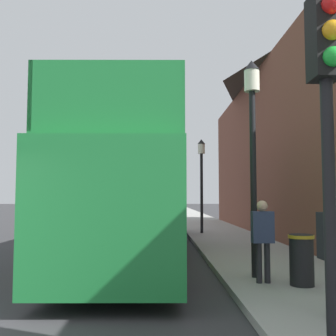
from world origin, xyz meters
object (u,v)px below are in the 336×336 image
Objects in this scene: pedestrian_nearest at (336,245)px; pedestrian_second at (263,233)px; traffic_signal at (327,91)px; tour_bus at (131,197)px; lamp_post_nearest at (253,125)px; lamp_post_second at (201,167)px; litter_bin at (301,258)px; parked_car_ahead_of_bus at (164,223)px.

pedestrian_second is at bearing 100.15° from pedestrian_nearest.
traffic_signal is (-0.38, -3.90, 1.72)m from pedestrian_second.
pedestrian_second is at bearing -46.96° from tour_bus.
traffic_signal is (2.37, -6.97, 1.04)m from tour_bus.
traffic_signal is 4.47m from lamp_post_nearest.
traffic_signal is 14.24m from lamp_post_second.
litter_bin is at bearing -19.98° from pedestrian_second.
pedestrian_nearest is (3.15, -5.31, -0.63)m from tour_bus.
litter_bin is (0.70, -10.57, -2.48)m from lamp_post_second.
tour_bus is 6.21m from pedestrian_nearest.
tour_bus is 7.12m from parked_car_ahead_of_bus.
pedestrian_second is at bearing 160.02° from litter_bin.
parked_car_ahead_of_bus is at bearing 103.38° from litter_bin.
lamp_post_second is (2.71, 7.26, 1.36)m from tour_bus.
parked_car_ahead_of_bus is 0.97× the size of lamp_post_second.
parked_car_ahead_of_bus is 2.52× the size of pedestrian_nearest.
parked_car_ahead_of_bus is at bearing -170.05° from lamp_post_second.
pedestrian_second is at bearing -86.43° from lamp_post_nearest.
lamp_post_nearest is (0.34, 4.43, 0.48)m from traffic_signal.
pedestrian_second is 0.43× the size of traffic_signal.
lamp_post_nearest is 4.82× the size of litter_bin.
lamp_post_nearest is 2.84m from litter_bin.
pedestrian_nearest is 0.46× the size of traffic_signal.
pedestrian_second is at bearing -80.67° from parked_car_ahead_of_bus.
parked_car_ahead_of_bus is 10.19m from pedestrian_second.
pedestrian_second is (2.75, -3.06, -0.68)m from tour_bus.
traffic_signal is at bearing -115.30° from pedestrian_nearest.
tour_bus is 2.64× the size of traffic_signal.
pedestrian_nearest is at bearing -79.85° from pedestrian_second.
litter_bin is (3.41, -3.30, -1.12)m from tour_bus.
tour_bus is 4.17m from pedestrian_second.
parked_car_ahead_of_bus is at bearing 95.76° from traffic_signal.
tour_bus is 7.87m from lamp_post_second.
lamp_post_second is at bearing 9.20° from parked_car_ahead_of_bus.
pedestrian_second is 4.28m from traffic_signal.
tour_bus is 4.88m from litter_bin.
traffic_signal reaches higher than pedestrian_nearest.
litter_bin is at bearing -42.97° from tour_bus.
litter_bin is at bearing -86.22° from lamp_post_second.
tour_bus is 7.43m from traffic_signal.
lamp_post_nearest reaches higher than pedestrian_nearest.
parked_car_ahead_of_bus is at bearing 100.09° from pedestrian_nearest.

